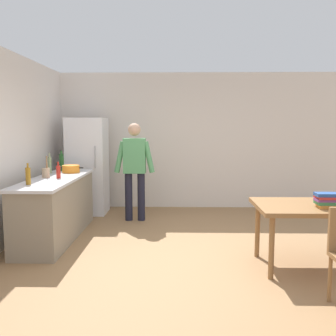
% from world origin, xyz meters
% --- Properties ---
extents(ground_plane, '(14.00, 14.00, 0.00)m').
position_xyz_m(ground_plane, '(0.00, 0.00, 0.00)').
color(ground_plane, '#936D47').
extents(wall_back, '(6.40, 0.12, 2.70)m').
position_xyz_m(wall_back, '(0.00, 3.00, 1.35)').
color(wall_back, silver).
rests_on(wall_back, ground_plane).
extents(kitchen_counter, '(0.64, 2.20, 0.90)m').
position_xyz_m(kitchen_counter, '(-2.00, 0.80, 0.45)').
color(kitchen_counter, gray).
rests_on(kitchen_counter, ground_plane).
extents(refrigerator, '(0.70, 0.67, 1.80)m').
position_xyz_m(refrigerator, '(-1.90, 2.40, 0.90)').
color(refrigerator, white).
rests_on(refrigerator, ground_plane).
extents(person, '(0.70, 0.22, 1.70)m').
position_xyz_m(person, '(-0.95, 1.85, 0.98)').
color(person, '#1E1E2D').
rests_on(person, ground_plane).
extents(dining_table, '(1.40, 0.90, 0.75)m').
position_xyz_m(dining_table, '(1.40, -0.30, 0.67)').
color(dining_table, olive).
rests_on(dining_table, ground_plane).
extents(cooking_pot, '(0.40, 0.28, 0.12)m').
position_xyz_m(cooking_pot, '(-1.94, 1.41, 0.96)').
color(cooking_pot, orange).
rests_on(cooking_pot, kitchen_counter).
extents(utensil_jar, '(0.11, 0.11, 0.32)m').
position_xyz_m(utensil_jar, '(-2.14, 0.82, 0.98)').
color(utensil_jar, tan).
rests_on(utensil_jar, kitchen_counter).
extents(bottle_oil_amber, '(0.06, 0.06, 0.28)m').
position_xyz_m(bottle_oil_amber, '(-2.14, 0.16, 1.02)').
color(bottle_oil_amber, '#996619').
rests_on(bottle_oil_amber, kitchen_counter).
extents(bottle_sauce_red, '(0.06, 0.06, 0.24)m').
position_xyz_m(bottle_sauce_red, '(-1.93, 0.75, 1.00)').
color(bottle_sauce_red, '#B22319').
rests_on(bottle_sauce_red, kitchen_counter).
extents(bottle_wine_green, '(0.08, 0.08, 0.34)m').
position_xyz_m(bottle_wine_green, '(-2.16, 1.65, 1.05)').
color(bottle_wine_green, '#1E5123').
rests_on(bottle_wine_green, kitchen_counter).
extents(bottle_vinegar_tall, '(0.06, 0.06, 0.32)m').
position_xyz_m(bottle_vinegar_tall, '(-2.25, 1.33, 1.04)').
color(bottle_vinegar_tall, gray).
rests_on(bottle_vinegar_tall, kitchen_counter).
extents(book_stack, '(0.28, 0.20, 0.17)m').
position_xyz_m(book_stack, '(1.45, -0.47, 0.84)').
color(book_stack, orange).
rests_on(book_stack, dining_table).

